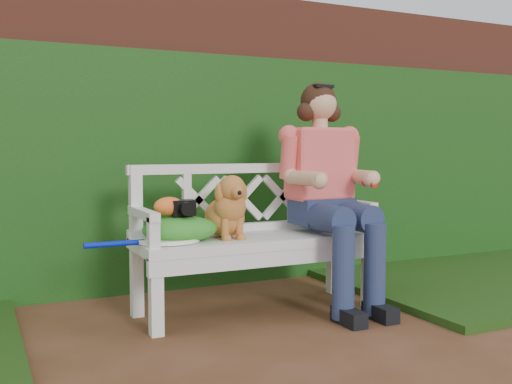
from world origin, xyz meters
name	(u,v)px	position (x,y,z in m)	size (l,w,h in m)	color
ground	(278,360)	(0.00, 0.00, 0.00)	(60.00, 60.00, 0.00)	#4B2B15
brick_wall	(162,138)	(0.00, 1.90, 1.10)	(10.00, 0.30, 2.20)	brown
ivy_hedge	(171,172)	(0.00, 1.68, 0.85)	(10.00, 0.18, 1.70)	#1E4C15
grass_right	(495,275)	(2.40, 0.90, 0.03)	(2.60, 2.00, 0.05)	black
garden_bench	(256,273)	(0.28, 0.83, 0.24)	(1.58, 0.60, 0.48)	white
seated_woman	(323,194)	(0.75, 0.81, 0.72)	(0.61, 0.81, 1.45)	#E93E71
dog	(226,206)	(0.08, 0.82, 0.67)	(0.26, 0.35, 0.39)	brown
tennis_racket	(163,241)	(-0.33, 0.77, 0.50)	(0.68, 0.29, 0.03)	white
green_bag	(180,228)	(-0.22, 0.80, 0.56)	(0.44, 0.34, 0.15)	#2B6826
camera_item	(182,208)	(-0.21, 0.80, 0.68)	(0.14, 0.10, 0.09)	black
baseball_glove	(169,206)	(-0.28, 0.82, 0.69)	(0.17, 0.13, 0.11)	orange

